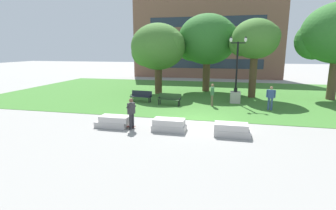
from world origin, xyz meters
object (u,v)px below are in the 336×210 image
object	(u,v)px
person_skateboarder	(131,112)
skateboard	(127,126)
lamp_post_left	(236,90)
person_bystander_far_lawn	(212,94)
concrete_block_left	(169,125)
person_bystander_near_lawn	(271,97)
park_bench_near_right	(170,98)
concrete_block_center	(113,122)
park_bench_near_left	(141,96)
concrete_block_right	(232,130)

from	to	relation	value
person_skateboarder	skateboard	world-z (taller)	person_skateboarder
lamp_post_left	person_bystander_far_lawn	xyz separation A→B (m)	(-1.76, -1.67, -0.10)
concrete_block_left	person_bystander_near_lawn	world-z (taller)	person_bystander_near_lawn
park_bench_near_right	lamp_post_left	xyz separation A→B (m)	(5.01, 2.07, 0.54)
concrete_block_center	park_bench_near_right	size ratio (longest dim) A/B	1.04
skateboard	person_bystander_far_lawn	distance (m)	8.05
concrete_block_center	lamp_post_left	distance (m)	10.87
concrete_block_left	lamp_post_left	distance (m)	9.18
person_skateboarder	concrete_block_center	bearing A→B (deg)	171.96
park_bench_near_left	concrete_block_right	bearing A→B (deg)	-45.01
lamp_post_left	concrete_block_left	bearing A→B (deg)	-113.31
skateboard	concrete_block_right	bearing A→B (deg)	-0.89
skateboard	person_bystander_far_lawn	xyz separation A→B (m)	(4.27, 6.77, 0.90)
concrete_block_center	skateboard	world-z (taller)	concrete_block_center
person_skateboarder	person_bystander_near_lawn	bearing A→B (deg)	38.75
park_bench_near_right	concrete_block_left	bearing A→B (deg)	-77.63
concrete_block_center	concrete_block_left	world-z (taller)	same
concrete_block_left	concrete_block_right	distance (m)	3.28
person_bystander_far_lawn	concrete_block_center	bearing A→B (deg)	-126.87
person_skateboarder	lamp_post_left	distance (m)	10.30
lamp_post_left	person_bystander_near_lawn	xyz separation A→B (m)	(2.38, -2.13, -0.10)
concrete_block_left	person_skateboarder	distance (m)	2.17
concrete_block_center	person_bystander_far_lawn	distance (m)	8.47
skateboard	person_bystander_near_lawn	xyz separation A→B (m)	(8.41, 6.31, 0.90)
park_bench_near_left	person_bystander_near_lawn	bearing A→B (deg)	-4.84
park_bench_near_right	person_bystander_far_lawn	bearing A→B (deg)	6.91
concrete_block_right	park_bench_near_right	distance (m)	7.97
concrete_block_left	person_bystander_near_lawn	xyz separation A→B (m)	(6.00, 6.27, 0.68)
concrete_block_center	person_skateboarder	world-z (taller)	person_skateboarder
person_skateboarder	lamp_post_left	bearing A→B (deg)	56.57
lamp_post_left	skateboard	bearing A→B (deg)	-125.54
concrete_block_left	person_bystander_near_lawn	distance (m)	8.70
concrete_block_center	person_bystander_near_lawn	distance (m)	11.18
concrete_block_right	person_skateboarder	bearing A→B (deg)	-179.30
person_skateboarder	person_bystander_near_lawn	world-z (taller)	person_bystander_near_lawn
person_bystander_near_lawn	person_bystander_far_lawn	distance (m)	4.16
park_bench_near_right	concrete_block_center	bearing A→B (deg)	-105.93
lamp_post_left	concrete_block_right	bearing A→B (deg)	-92.31
concrete_block_right	person_bystander_far_lawn	distance (m)	7.03
concrete_block_center	concrete_block_right	distance (m)	6.48
concrete_block_center	lamp_post_left	world-z (taller)	lamp_post_left
park_bench_near_left	lamp_post_left	bearing A→B (deg)	9.63
person_bystander_near_lawn	skateboard	bearing A→B (deg)	-143.12
concrete_block_left	park_bench_near_right	size ratio (longest dim) A/B	0.98
person_bystander_near_lawn	park_bench_near_right	bearing A→B (deg)	179.52
skateboard	park_bench_near_left	world-z (taller)	park_bench_near_left
concrete_block_right	person_bystander_near_lawn	size ratio (longest dim) A/B	1.05
concrete_block_center	skateboard	distance (m)	0.82
person_skateboarder	park_bench_near_right	size ratio (longest dim) A/B	0.93
concrete_block_right	lamp_post_left	distance (m)	8.57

